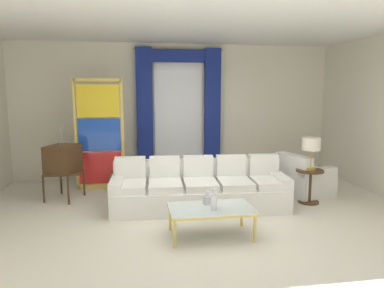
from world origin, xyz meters
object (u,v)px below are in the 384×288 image
at_px(coffee_table, 211,210).
at_px(couch_white_long, 199,189).
at_px(vintage_tv, 63,160).
at_px(table_lamp_brass, 311,145).
at_px(peacock_figurine, 120,181).
at_px(armchair_white, 303,180).
at_px(bottle_blue_decanter, 207,199).
at_px(round_side_table, 309,183).
at_px(bottle_crystal_tall, 214,201).
at_px(stained_glass_divider, 100,137).

bearing_deg(coffee_table, couch_white_long, 86.83).
bearing_deg(vintage_tv, table_lamp_brass, -11.99).
bearing_deg(vintage_tv, peacock_figurine, 16.03).
bearing_deg(armchair_white, vintage_tv, 173.80).
height_order(coffee_table, bottle_blue_decanter, bottle_blue_decanter).
relative_size(couch_white_long, coffee_table, 2.61).
xyz_separation_m(coffee_table, table_lamp_brass, (2.03, 1.17, 0.66)).
xyz_separation_m(coffee_table, armchair_white, (2.13, 1.61, -0.08)).
distance_m(couch_white_long, peacock_figurine, 1.77).
height_order(couch_white_long, armchair_white, couch_white_long).
bearing_deg(round_side_table, vintage_tv, 168.01).
bearing_deg(round_side_table, armchair_white, 76.85).
height_order(bottle_crystal_tall, round_side_table, bottle_crystal_tall).
height_order(armchair_white, round_side_table, armchair_white).
xyz_separation_m(bottle_crystal_tall, armchair_white, (2.11, 1.72, -0.24)).
height_order(bottle_blue_decanter, table_lamp_brass, table_lamp_brass).
xyz_separation_m(coffee_table, vintage_tv, (-2.28, 2.09, 0.36)).
bearing_deg(bottle_crystal_tall, vintage_tv, 136.26).
bearing_deg(bottle_blue_decanter, vintage_tv, 139.39).
relative_size(couch_white_long, stained_glass_divider, 1.35).
bearing_deg(couch_white_long, coffee_table, -93.17).
relative_size(couch_white_long, table_lamp_brass, 5.20).
bearing_deg(round_side_table, table_lamp_brass, 90.00).
bearing_deg(bottle_crystal_tall, peacock_figurine, 117.77).
bearing_deg(bottle_blue_decanter, armchair_white, 34.05).
relative_size(coffee_table, bottle_crystal_tall, 3.68).
bearing_deg(table_lamp_brass, couch_white_long, 177.70).
xyz_separation_m(coffee_table, round_side_table, (2.03, 1.17, -0.02)).
height_order(coffee_table, vintage_tv, vintage_tv).
distance_m(bottle_blue_decanter, peacock_figurine, 2.57).
bearing_deg(table_lamp_brass, bottle_blue_decanter, -153.58).
relative_size(bottle_blue_decanter, armchair_white, 0.20).
distance_m(vintage_tv, armchair_white, 4.46).
relative_size(bottle_crystal_tall, stained_glass_divider, 0.14).
height_order(bottle_crystal_tall, stained_glass_divider, stained_glass_divider).
distance_m(vintage_tv, round_side_table, 4.42).
relative_size(peacock_figurine, table_lamp_brass, 1.05).
height_order(bottle_blue_decanter, round_side_table, bottle_blue_decanter).
distance_m(bottle_blue_decanter, armchair_white, 2.61).
height_order(bottle_blue_decanter, bottle_crystal_tall, bottle_crystal_tall).
bearing_deg(bottle_crystal_tall, table_lamp_brass, 32.54).
distance_m(armchair_white, round_side_table, 0.45).
relative_size(vintage_tv, peacock_figurine, 2.24).
bearing_deg(table_lamp_brass, bottle_crystal_tall, -147.46).
relative_size(stained_glass_divider, peacock_figurine, 3.67).
bearing_deg(couch_white_long, table_lamp_brass, -2.30).
bearing_deg(bottle_crystal_tall, coffee_table, 98.73).
bearing_deg(vintage_tv, bottle_crystal_tall, -43.74).
relative_size(couch_white_long, round_side_table, 4.99).
relative_size(couch_white_long, bottle_crystal_tall, 9.63).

